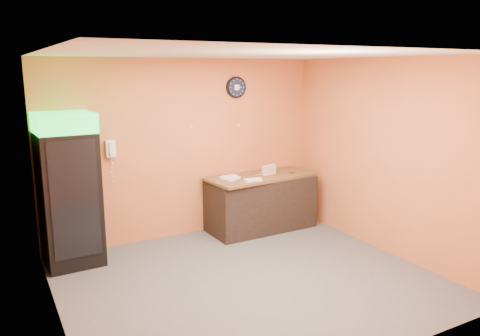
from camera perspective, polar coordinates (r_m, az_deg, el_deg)
floor at (r=6.12m, az=1.06°, el=-13.46°), size 4.50×4.50×0.00m
back_wall at (r=7.44m, az=-6.59°, el=2.36°), size 4.50×0.02×2.80m
left_wall at (r=4.97m, az=-22.01°, el=-3.22°), size 0.02×4.00×2.80m
right_wall at (r=7.04m, az=17.20°, el=1.37°), size 0.02×4.00×2.80m
ceiling at (r=5.54m, az=1.18°, el=13.73°), size 4.50×4.00×0.02m
beverage_cooler at (r=6.66m, az=-20.09°, el=-2.81°), size 0.76×0.77×2.08m
prep_counter at (r=7.82m, az=2.56°, el=-4.32°), size 1.78×0.82×0.88m
wall_clock at (r=7.69m, az=-0.48°, el=9.81°), size 0.35×0.06×0.35m
wall_phone at (r=7.01m, az=-15.49°, el=2.26°), size 0.13×0.11×0.25m
butcher_paper at (r=7.70m, az=2.59°, el=-1.04°), size 1.88×0.97×0.04m
sub_roll_stack at (r=7.75m, az=3.58°, el=-0.22°), size 0.26×0.15×0.16m
wrapped_sandwich_left at (r=7.38m, az=-0.77°, el=-1.30°), size 0.27×0.21×0.04m
wrapped_sandwich_mid at (r=7.29m, az=1.59°, el=-1.46°), size 0.29×0.14×0.04m
wrapped_sandwich_right at (r=7.49m, az=-1.41°, el=-1.09°), size 0.29×0.16×0.04m
kitchen_tool at (r=7.69m, az=2.62°, el=-0.68°), size 0.06×0.06×0.06m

